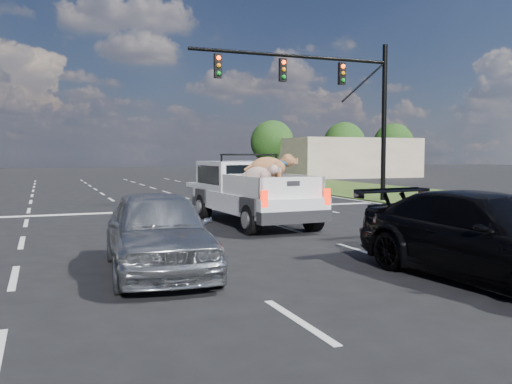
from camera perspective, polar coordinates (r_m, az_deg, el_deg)
ground at (r=11.38m, az=3.54°, el=-6.81°), size 160.00×160.00×0.00m
road_markings at (r=17.47m, az=-5.66°, el=-3.01°), size 17.75×60.00×0.01m
traffic_signal at (r=23.97m, az=8.57°, el=10.17°), size 9.11×0.31×7.00m
building_right at (r=51.59m, az=9.63°, el=3.57°), size 12.00×7.00×3.60m
tree_far_d at (r=52.41m, az=1.72°, el=5.26°), size 4.20×4.20×5.40m
tree_far_e at (r=56.06m, az=9.28°, el=5.13°), size 4.20×4.20×5.40m
tree_far_f at (r=59.36m, az=14.27°, el=4.99°), size 4.20×4.20×5.40m
pickup_truck at (r=16.63m, az=-0.66°, el=0.15°), size 2.35×5.80×2.15m
silver_sedan at (r=9.98m, az=-10.28°, el=-4.05°), size 2.10×4.51×1.49m
black_coupe at (r=9.88m, az=23.55°, el=-4.41°), size 2.68×5.35×1.49m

